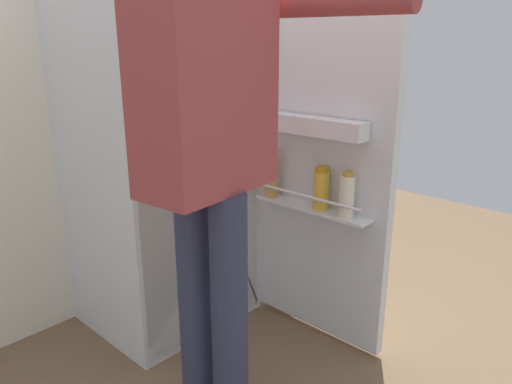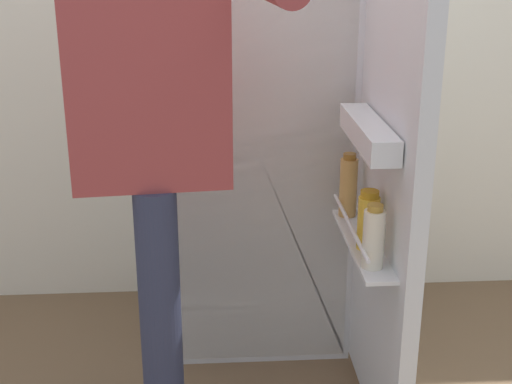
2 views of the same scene
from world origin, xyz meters
The scene contains 3 objects.
kitchen_wall centered at (0.00, 0.89, 1.21)m, with size 4.40×0.10×2.42m, color silver.
refrigerator centered at (0.03, 0.50, 0.82)m, with size 0.74×1.25×1.64m.
person centered at (-0.30, -0.13, 1.02)m, with size 0.59×0.72×1.70m.
Camera 2 is at (-0.15, -2.03, 1.49)m, focal length 49.99 mm.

